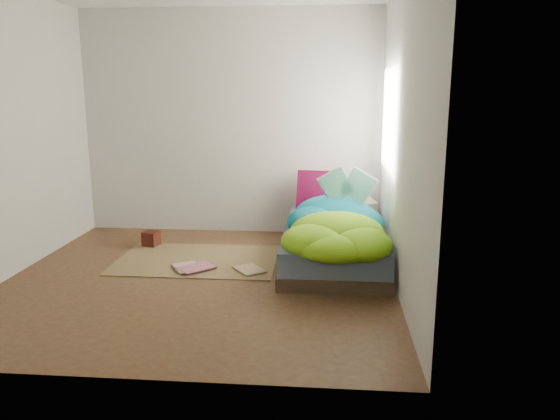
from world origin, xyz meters
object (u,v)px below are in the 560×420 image
at_px(pillow_magenta, 317,191).
at_px(floor_book_a, 176,270).
at_px(wooden_box, 151,238).
at_px(open_book, 347,176).
at_px(bed, 334,243).
at_px(floor_book_b, 189,265).

relative_size(pillow_magenta, floor_book_a, 1.41).
distance_m(wooden_box, floor_book_a, 0.97).
relative_size(open_book, floor_book_a, 1.52).
bearing_deg(floor_book_a, bed, -10.99).
bearing_deg(floor_book_a, pillow_magenta, 14.11).
xyz_separation_m(pillow_magenta, floor_book_b, (-1.20, -1.17, -0.54)).
bearing_deg(floor_book_a, open_book, -6.88).
distance_m(bed, floor_book_b, 1.46).
bearing_deg(wooden_box, pillow_magenta, 14.81).
relative_size(wooden_box, floor_book_b, 0.48).
bearing_deg(floor_book_b, bed, 61.76).
distance_m(bed, pillow_magenta, 0.88).
xyz_separation_m(pillow_magenta, wooden_box, (-1.80, -0.48, -0.47)).
bearing_deg(wooden_box, floor_book_b, -49.09).
bearing_deg(open_book, floor_book_a, -151.36).
height_order(open_book, floor_book_b, open_book).
relative_size(floor_book_a, floor_book_b, 0.97).
xyz_separation_m(floor_book_a, floor_book_b, (0.10, 0.13, 0.00)).
xyz_separation_m(wooden_box, floor_book_a, (0.50, -0.82, -0.07)).
height_order(open_book, floor_book_a, open_book).
distance_m(open_book, wooden_box, 2.25).
xyz_separation_m(bed, pillow_magenta, (-0.19, 0.76, 0.39)).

